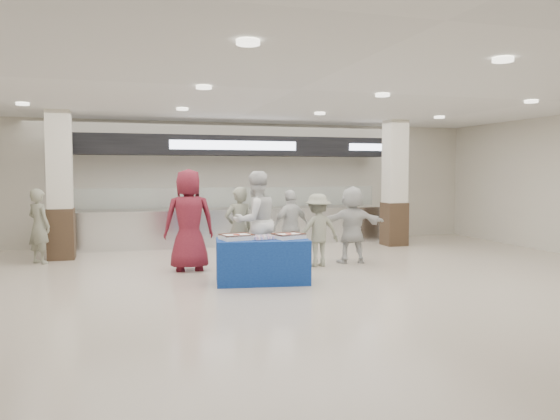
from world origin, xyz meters
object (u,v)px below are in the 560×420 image
object	(u,v)px
sheet_cake_left	(237,236)
soldier_bg	(39,226)
display_table	(262,261)
soldier_a	(239,229)
cupcake_tray	(263,237)
civilian_maroon	(189,220)
soldier_b	(318,230)
civilian_white	(352,225)
chef_tall	(256,221)
sheet_cake_right	(289,236)
chef_short	(291,227)

from	to	relation	value
sheet_cake_left	soldier_bg	xyz separation A→B (m)	(-3.49, 3.14, -0.03)
display_table	soldier_a	xyz separation A→B (m)	(-0.13, 1.33, 0.43)
display_table	soldier_bg	bearing A→B (deg)	149.33
display_table	soldier_bg	size ratio (longest dim) A/B	1.00
sheet_cake_left	cupcake_tray	distance (m)	0.45
sheet_cake_left	civilian_maroon	xyz separation A→B (m)	(-0.62, 1.46, 0.17)
sheet_cake_left	soldier_b	bearing A→B (deg)	32.80
civilian_white	soldier_bg	xyz separation A→B (m)	(-6.22, 1.72, -0.02)
civilian_maroon	soldier_a	world-z (taller)	civilian_maroon
chef_tall	soldier_bg	xyz separation A→B (m)	(-4.07, 2.10, -0.18)
soldier_a	soldier_bg	size ratio (longest dim) A/B	1.04
sheet_cake_right	civilian_white	distance (m)	2.39
cupcake_tray	soldier_a	xyz separation A→B (m)	(-0.13, 1.34, 0.02)
sheet_cake_left	cupcake_tray	size ratio (longest dim) A/B	1.32
cupcake_tray	chef_short	bearing A→B (deg)	58.14
display_table	sheet_cake_left	xyz separation A→B (m)	(-0.43, 0.06, 0.43)
display_table	cupcake_tray	xyz separation A→B (m)	(0.01, -0.01, 0.41)
display_table	chef_tall	xyz separation A→B (m)	(0.15, 1.10, 0.58)
civilian_maroon	soldier_a	xyz separation A→B (m)	(0.93, -0.19, -0.17)
soldier_a	civilian_maroon	bearing A→B (deg)	-26.70
soldier_bg	sheet_cake_left	bearing A→B (deg)	-176.62
chef_short	sheet_cake_left	bearing A→B (deg)	28.23
soldier_a	soldier_b	bearing A→B (deg)	163.46
civilian_maroon	soldier_a	distance (m)	0.96
soldier_bg	display_table	bearing A→B (deg)	-173.83
sheet_cake_left	sheet_cake_right	distance (m)	0.89
civilian_white	soldier_bg	size ratio (longest dim) A/B	1.03
soldier_b	soldier_bg	bearing A→B (deg)	-25.82
sheet_cake_right	soldier_bg	world-z (taller)	soldier_bg
sheet_cake_left	chef_tall	size ratio (longest dim) A/B	0.30
civilian_maroon	chef_short	bearing A→B (deg)	-176.18
civilian_maroon	soldier_a	bearing A→B (deg)	169.64
chef_tall	civilian_white	xyz separation A→B (m)	(2.15, 0.38, -0.15)
cupcake_tray	soldier_a	size ratio (longest dim) A/B	0.27
sheet_cake_right	soldier_a	distance (m)	1.49
sheet_cake_left	sheet_cake_right	world-z (taller)	sheet_cake_left
chef_short	civilian_white	world-z (taller)	civilian_white
display_table	sheet_cake_right	bearing A→B (deg)	3.43
cupcake_tray	civilian_white	distance (m)	2.73
cupcake_tray	soldier_a	world-z (taller)	soldier_a
civilian_maroon	chef_tall	bearing A→B (deg)	161.98
sheet_cake_left	civilian_maroon	size ratio (longest dim) A/B	0.30
civilian_white	soldier_a	bearing A→B (deg)	9.91
chef_tall	soldier_b	xyz separation A→B (m)	(1.32, 0.19, -0.22)
cupcake_tray	chef_tall	distance (m)	1.13
civilian_white	soldier_bg	bearing A→B (deg)	-9.14
civilian_maroon	civilian_white	bearing A→B (deg)	-179.39
sheet_cake_right	soldier_a	size ratio (longest dim) A/B	0.35
soldier_a	cupcake_tray	bearing A→B (deg)	80.64
cupcake_tray	chef_tall	xyz separation A→B (m)	(0.14, 1.11, 0.17)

